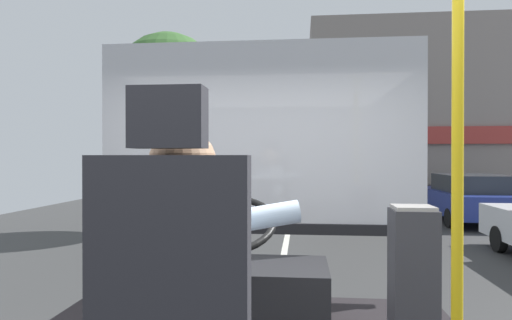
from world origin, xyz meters
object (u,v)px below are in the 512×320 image
object	(u,v)px
bus_driver	(187,266)
handrail_pole	(457,176)
steering_console	(237,293)
parked_car_blue	(471,197)
fare_box	(413,282)
parked_car_black	(426,186)
parked_car_silver	(397,179)

from	to	relation	value
bus_driver	handrail_pole	xyz separation A→B (m)	(0.99, 0.29, 0.30)
steering_console	handrail_pole	world-z (taller)	handrail_pole
bus_driver	parked_car_blue	size ratio (longest dim) A/B	0.19
fare_box	parked_car_black	distance (m)	15.79
handrail_pole	parked_car_black	size ratio (longest dim) A/B	0.44
steering_console	parked_car_black	bearing A→B (deg)	71.20
parked_car_blue	handrail_pole	bearing A→B (deg)	-110.05
bus_driver	handrail_pole	distance (m)	1.07
steering_console	handrail_pole	distance (m)	1.54
steering_console	parked_car_black	xyz separation A→B (m)	(5.10, 14.97, -0.31)
handrail_pole	bus_driver	bearing A→B (deg)	-163.72
parked_car_silver	bus_driver	bearing A→B (deg)	-103.46
bus_driver	parked_car_blue	world-z (taller)	bus_driver
parked_car_blue	bus_driver	bearing A→B (deg)	-113.82
handrail_pole	fare_box	size ratio (longest dim) A/B	2.46
fare_box	parked_car_silver	size ratio (longest dim) A/B	0.19
parked_car_blue	parked_car_black	xyz separation A→B (m)	(0.03, 4.69, -0.01)
parked_car_blue	parked_car_silver	distance (m)	9.22
fare_box	parked_car_silver	xyz separation A→B (m)	(3.98, 19.77, -0.40)
parked_car_black	parked_car_silver	distance (m)	4.53
bus_driver	parked_car_black	xyz separation A→B (m)	(5.10, 16.17, -0.76)
bus_driver	fare_box	bearing A→B (deg)	43.78
bus_driver	parked_car_silver	xyz separation A→B (m)	(4.95, 20.70, -0.68)
steering_console	fare_box	size ratio (longest dim) A/B	1.38
parked_car_black	fare_box	bearing A→B (deg)	-105.14
steering_console	parked_car_silver	xyz separation A→B (m)	(4.95, 19.50, -0.23)
handrail_pole	parked_car_blue	size ratio (longest dim) A/B	0.48
parked_car_black	parked_car_blue	bearing A→B (deg)	-90.33
handrail_pole	fare_box	world-z (taller)	handrail_pole
steering_console	fare_box	distance (m)	1.03
fare_box	steering_console	bearing A→B (deg)	164.89
handrail_pole	parked_car_black	world-z (taller)	handrail_pole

